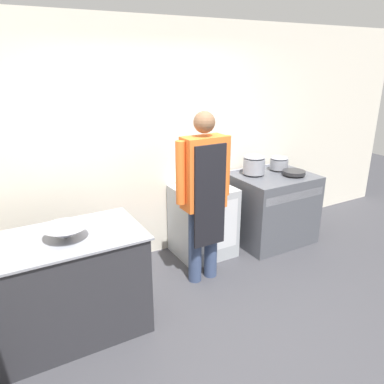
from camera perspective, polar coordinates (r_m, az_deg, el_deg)
ground_plane at (r=3.57m, az=6.35°, el=-19.80°), size 14.00×14.00×0.00m
wall_back at (r=4.31m, az=-6.08°, el=7.25°), size 8.00×0.05×2.70m
prep_counter at (r=3.41m, az=-18.69°, el=-13.49°), size 1.33×0.75×0.91m
stove at (r=4.96m, az=12.05°, el=-2.37°), size 0.98×0.79×0.91m
fridge_unit at (r=4.51m, az=1.72°, el=-4.46°), size 0.66×0.60×0.85m
person_cook at (r=3.76m, az=1.84°, el=0.41°), size 0.62×0.24×1.80m
mixing_bowl at (r=3.13m, az=-18.75°, el=-5.89°), size 0.36×0.36×0.11m
stock_pot at (r=4.74m, az=9.43°, el=4.20°), size 0.27×0.27×0.23m
saute_pan at (r=4.84m, az=15.26°, el=2.90°), size 0.28×0.28×0.04m
sauce_pot at (r=5.01m, az=13.13°, el=4.38°), size 0.23×0.23×0.17m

